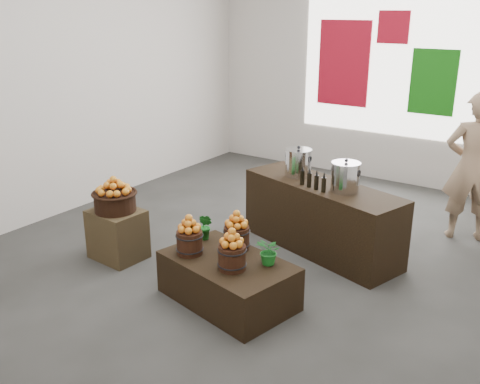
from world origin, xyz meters
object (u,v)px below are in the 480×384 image
Objects in this scene: stock_pot_left at (298,163)px; stock_pot_center at (345,178)px; counter at (321,217)px; shopper at (473,167)px; wicker_basket at (115,202)px; crate at (118,234)px; display_table at (228,280)px.

stock_pot_left and stock_pot_center have the same top height.
counter is at bearing -16.67° from stock_pot_left.
shopper is at bearing 62.30° from counter.
stock_pot_center is at bearing 33.78° from wicker_basket.
crate is 0.40m from wicker_basket.
stock_pot_center is at bearing 32.14° from shopper.
display_table is 4.12× the size of stock_pot_center.
counter is at bearing 39.76° from crate.
crate is at bearing 0.00° from wicker_basket.
shopper is at bearing 35.73° from stock_pot_left.
stock_pot_center is (0.53, 1.51, 0.77)m from display_table.
display_table is 0.69× the size of shopper.
wicker_basket is at bearing 19.66° from shopper.
stock_pot_left is at bearing 48.86° from wicker_basket.
crate is at bearing -170.34° from display_table.
display_table is at bearing -2.32° from wicker_basket.
shopper is at bearing 74.31° from display_table.
wicker_basket reaches higher than crate.
counter is (0.22, 1.61, 0.19)m from display_table.
wicker_basket is 1.70m from display_table.
stock_pot_left is (-0.40, 0.12, 0.58)m from counter.
stock_pot_center is (2.16, 1.45, 0.30)m from wicker_basket.
crate is 0.29× the size of counter.
crate reaches higher than display_table.
stock_pot_left reaches higher than display_table.
shopper reaches higher than stock_pot_left.
stock_pot_center is 0.17× the size of shopper.
stock_pot_left is (1.45, 1.66, 0.70)m from crate.
stock_pot_center is at bearing 0.00° from counter.
stock_pot_left reaches higher than crate.
stock_pot_left is (-0.18, 1.73, 0.77)m from display_table.
counter is at bearing 39.76° from wicker_basket.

